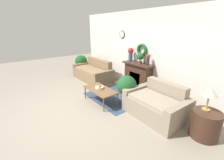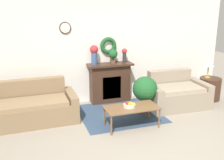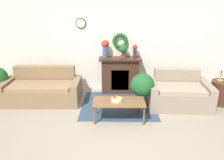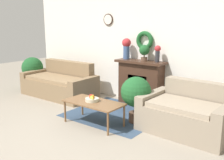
{
  "view_description": "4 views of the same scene",
  "coord_description": "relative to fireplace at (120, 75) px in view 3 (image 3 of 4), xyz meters",
  "views": [
    {
      "loc": [
        3.47,
        -1.25,
        2.16
      ],
      "look_at": [
        0.19,
        1.3,
        0.68
      ],
      "focal_mm": 24.0,
      "sensor_mm": 36.0,
      "label": 1
    },
    {
      "loc": [
        -1.93,
        -3.58,
        2.4
      ],
      "look_at": [
        -0.21,
        1.51,
        0.87
      ],
      "focal_mm": 42.0,
      "sensor_mm": 36.0,
      "label": 2
    },
    {
      "loc": [
        -0.06,
        -3.25,
        2.4
      ],
      "look_at": [
        -0.12,
        1.34,
        0.77
      ],
      "focal_mm": 35.0,
      "sensor_mm": 36.0,
      "label": 3
    },
    {
      "loc": [
        3.04,
        -2.43,
        1.84
      ],
      "look_at": [
        0.11,
        1.41,
        0.76
      ],
      "focal_mm": 42.0,
      "sensor_mm": 36.0,
      "label": 4
    }
  ],
  "objects": [
    {
      "name": "potted_plant_floor_by_loveseat",
      "position": [
        0.51,
        -1.0,
        0.05
      ],
      "size": [
        0.56,
        0.56,
        0.87
      ],
      "color": "brown",
      "rests_on": "ground_plane"
    },
    {
      "name": "fruit_bowl",
      "position": [
        -0.1,
        -1.54,
        -0.04
      ],
      "size": [
        0.25,
        0.25,
        0.12
      ],
      "color": "beige",
      "rests_on": "coffee_table"
    },
    {
      "name": "floor_rug",
      "position": [
        -0.05,
        -0.86,
        -0.5
      ],
      "size": [
        1.8,
        1.65,
        0.01
      ],
      "color": "#334760",
      "rests_on": "ground_plane"
    },
    {
      "name": "potted_plant_on_mantel",
      "position": [
        0.08,
        -0.01,
        0.71
      ],
      "size": [
        0.23,
        0.23,
        0.35
      ],
      "color": "brown",
      "rests_on": "fireplace"
    },
    {
      "name": "side_table_by_loveseat",
      "position": [
        2.54,
        -0.71,
        -0.22
      ],
      "size": [
        0.55,
        0.55,
        0.58
      ],
      "color": "#42281C",
      "rests_on": "ground_plane"
    },
    {
      "name": "ground_plane",
      "position": [
        -0.08,
        -2.53,
        -0.51
      ],
      "size": [
        16.0,
        16.0,
        0.0
      ],
      "primitive_type": "plane",
      "color": "gray"
    },
    {
      "name": "fireplace",
      "position": [
        0.0,
        0.0,
        0.0
      ],
      "size": [
        1.14,
        0.41,
        1.0
      ],
      "color": "#42281C",
      "rests_on": "ground_plane"
    },
    {
      "name": "couch_left",
      "position": [
        -1.99,
        -0.63,
        -0.21
      ],
      "size": [
        1.93,
        0.95,
        0.85
      ],
      "rotation": [
        0.0,
        0.0,
        0.01
      ],
      "color": "#846B4C",
      "rests_on": "ground_plane"
    },
    {
      "name": "coffee_table",
      "position": [
        -0.05,
        -1.55,
        -0.12
      ],
      "size": [
        1.1,
        0.55,
        0.43
      ],
      "color": "brown",
      "rests_on": "ground_plane"
    },
    {
      "name": "loveseat_right",
      "position": [
        1.42,
        -0.82,
        -0.2
      ],
      "size": [
        1.5,
        1.03,
        0.83
      ],
      "rotation": [
        0.0,
        0.0,
        -0.04
      ],
      "color": "gray",
      "rests_on": "ground_plane"
    },
    {
      "name": "vase_on_mantel_left",
      "position": [
        -0.4,
        0.01,
        0.77
      ],
      "size": [
        0.2,
        0.2,
        0.47
      ],
      "color": "#3D5684",
      "rests_on": "fireplace"
    },
    {
      "name": "wall_back",
      "position": [
        -0.08,
        0.21,
        0.84
      ],
      "size": [
        6.8,
        0.16,
        2.7
      ],
      "color": "white",
      "rests_on": "ground_plane"
    },
    {
      "name": "table_lamp",
      "position": [
        2.47,
        -0.65,
        0.46
      ],
      "size": [
        0.28,
        0.28,
        0.5
      ],
      "color": "#B28E42",
      "rests_on": "side_table_by_loveseat"
    },
    {
      "name": "vase_on_mantel_right",
      "position": [
        0.39,
        0.01,
        0.7
      ],
      "size": [
        0.13,
        0.13,
        0.36
      ],
      "color": "#2D2D33",
      "rests_on": "fireplace"
    }
  ]
}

